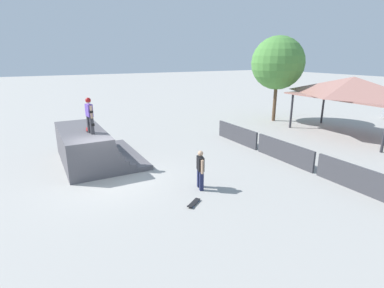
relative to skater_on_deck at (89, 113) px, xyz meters
The scene contains 9 objects.
ground_plane 3.25m from the skater_on_deck, ahead, with size 160.00×160.00×0.00m, color #A3A09B.
quarter_pipe_ramp 2.18m from the skater_on_deck, behind, with size 5.29×3.79×1.74m.
skater_on_deck is the anchor object (origin of this frame).
skateboard_on_deck 1.12m from the skater_on_deck, behind, with size 0.84×0.32×0.09m.
bystander_walking 5.98m from the skater_on_deck, 36.43° to the left, with size 0.66×0.32×1.65m.
skateboard_on_ground 6.75m from the skater_on_deck, 23.49° to the left, with size 0.63×0.76×0.09m.
barrier_fence 9.89m from the skater_on_deck, 67.24° to the left, with size 11.99×0.12×1.05m.
pavilion_shelter 16.76m from the skater_on_deck, 83.77° to the left, with size 8.17×4.11×3.98m.
tree_beside_pavilion 16.29m from the skater_on_deck, 105.14° to the left, with size 4.24×4.24×6.86m.
Camera 1 is at (12.72, -2.57, 5.31)m, focal length 28.00 mm.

